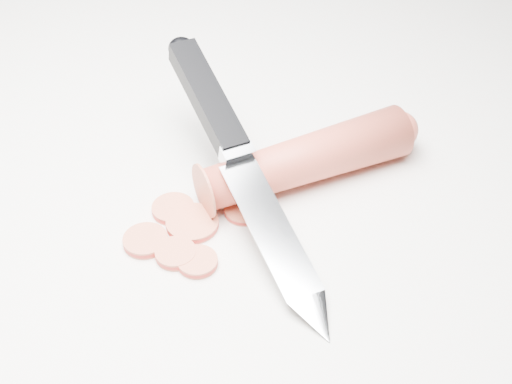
% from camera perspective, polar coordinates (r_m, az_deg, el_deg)
% --- Properties ---
extents(ground, '(2.40, 2.40, 0.00)m').
position_cam_1_polar(ground, '(0.58, -3.78, -0.79)').
color(ground, silver).
rests_on(ground, ground).
extents(carrot, '(0.14, 0.17, 0.04)m').
position_cam_1_polar(carrot, '(0.58, 4.03, 2.64)').
color(carrot, '#B93A2A').
rests_on(carrot, ground).
extents(carrot_slice_0, '(0.04, 0.04, 0.01)m').
position_cam_1_polar(carrot_slice_0, '(0.56, -5.11, -2.51)').
color(carrot_slice_0, '#C3583A').
rests_on(carrot_slice_0, ground).
extents(carrot_slice_1, '(0.03, 0.03, 0.01)m').
position_cam_1_polar(carrot_slice_1, '(0.55, -8.84, -3.87)').
color(carrot_slice_1, '#C3583A').
rests_on(carrot_slice_1, ground).
extents(carrot_slice_2, '(0.03, 0.03, 0.01)m').
position_cam_1_polar(carrot_slice_2, '(0.54, -6.45, -4.91)').
color(carrot_slice_2, '#C3583A').
rests_on(carrot_slice_2, ground).
extents(carrot_slice_3, '(0.03, 0.03, 0.01)m').
position_cam_1_polar(carrot_slice_3, '(0.53, -4.71, -5.59)').
color(carrot_slice_3, '#C3583A').
rests_on(carrot_slice_3, ground).
extents(carrot_slice_4, '(0.03, 0.03, 0.01)m').
position_cam_1_polar(carrot_slice_4, '(0.57, -0.97, -1.47)').
color(carrot_slice_4, '#C3583A').
rests_on(carrot_slice_4, ground).
extents(carrot_slice_5, '(0.03, 0.03, 0.01)m').
position_cam_1_polar(carrot_slice_5, '(0.57, -6.65, -1.35)').
color(carrot_slice_5, '#C3583A').
rests_on(carrot_slice_5, ground).
extents(kitchen_knife, '(0.24, 0.19, 0.09)m').
position_cam_1_polar(kitchen_knife, '(0.54, -0.82, 1.96)').
color(kitchen_knife, silver).
rests_on(kitchen_knife, ground).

